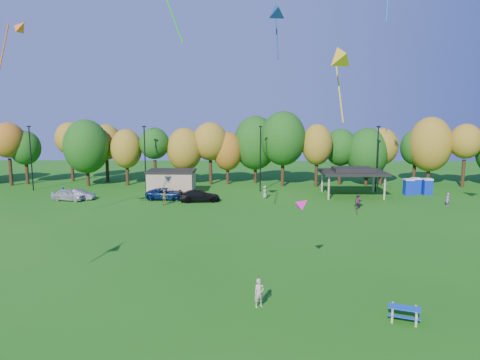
{
  "coord_description": "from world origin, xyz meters",
  "views": [
    {
      "loc": [
        0.45,
        -18.72,
        10.65
      ],
      "look_at": [
        -0.08,
        6.0,
        6.85
      ],
      "focal_mm": 32.0,
      "sensor_mm": 36.0,
      "label": 1
    }
  ],
  "objects_px": {
    "picnic_table": "(404,312)",
    "car_b": "(79,195)",
    "car_a": "(69,195)",
    "kite_flyer": "(259,293)",
    "car_c": "(167,194)",
    "car_d": "(199,196)",
    "porta_potties": "(417,186)"
  },
  "relations": [
    {
      "from": "picnic_table",
      "to": "car_b",
      "type": "bearing_deg",
      "value": 152.97
    },
    {
      "from": "car_a",
      "to": "car_b",
      "type": "xyz_separation_m",
      "value": [
        1.02,
        0.48,
        -0.09
      ]
    },
    {
      "from": "car_a",
      "to": "kite_flyer",
      "type": "bearing_deg",
      "value": -129.42
    },
    {
      "from": "car_c",
      "to": "car_b",
      "type": "bearing_deg",
      "value": 92.8
    },
    {
      "from": "kite_flyer",
      "to": "car_b",
      "type": "bearing_deg",
      "value": 102.52
    },
    {
      "from": "kite_flyer",
      "to": "car_d",
      "type": "relative_size",
      "value": 0.32
    },
    {
      "from": "car_c",
      "to": "kite_flyer",
      "type": "bearing_deg",
      "value": -159.44
    },
    {
      "from": "car_b",
      "to": "car_c",
      "type": "height_order",
      "value": "car_c"
    },
    {
      "from": "porta_potties",
      "to": "car_a",
      "type": "bearing_deg",
      "value": -173.66
    },
    {
      "from": "car_a",
      "to": "car_c",
      "type": "height_order",
      "value": "car_a"
    },
    {
      "from": "car_c",
      "to": "car_d",
      "type": "bearing_deg",
      "value": -105.72
    },
    {
      "from": "car_a",
      "to": "car_d",
      "type": "relative_size",
      "value": 0.86
    },
    {
      "from": "porta_potties",
      "to": "car_d",
      "type": "bearing_deg",
      "value": -169.43
    },
    {
      "from": "kite_flyer",
      "to": "car_d",
      "type": "height_order",
      "value": "kite_flyer"
    },
    {
      "from": "kite_flyer",
      "to": "car_b",
      "type": "xyz_separation_m",
      "value": [
        -22.05,
        29.85,
        -0.17
      ]
    },
    {
      "from": "porta_potties",
      "to": "car_b",
      "type": "bearing_deg",
      "value": -174.14
    },
    {
      "from": "kite_flyer",
      "to": "car_c",
      "type": "height_order",
      "value": "kite_flyer"
    },
    {
      "from": "car_d",
      "to": "car_b",
      "type": "bearing_deg",
      "value": 78.07
    },
    {
      "from": "car_c",
      "to": "picnic_table",
      "type": "bearing_deg",
      "value": -149.03
    },
    {
      "from": "car_b",
      "to": "car_d",
      "type": "bearing_deg",
      "value": -91.87
    },
    {
      "from": "porta_potties",
      "to": "car_d",
      "type": "distance_m",
      "value": 29.16
    },
    {
      "from": "picnic_table",
      "to": "car_c",
      "type": "bearing_deg",
      "value": 139.89
    },
    {
      "from": "car_b",
      "to": "car_c",
      "type": "bearing_deg",
      "value": -86.55
    },
    {
      "from": "car_b",
      "to": "car_d",
      "type": "relative_size",
      "value": 0.78
    },
    {
      "from": "car_a",
      "to": "porta_potties",
      "type": "bearing_deg",
      "value": -71.23
    },
    {
      "from": "porta_potties",
      "to": "car_c",
      "type": "height_order",
      "value": "porta_potties"
    },
    {
      "from": "picnic_table",
      "to": "car_d",
      "type": "distance_m",
      "value": 33.57
    },
    {
      "from": "porta_potties",
      "to": "kite_flyer",
      "type": "bearing_deg",
      "value": -122.58
    },
    {
      "from": "porta_potties",
      "to": "car_d",
      "type": "height_order",
      "value": "porta_potties"
    },
    {
      "from": "car_d",
      "to": "car_c",
      "type": "bearing_deg",
      "value": 64.88
    },
    {
      "from": "kite_flyer",
      "to": "porta_potties",
      "type": "bearing_deg",
      "value": 33.5
    },
    {
      "from": "kite_flyer",
      "to": "car_a",
      "type": "bearing_deg",
      "value": 104.22
    }
  ]
}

